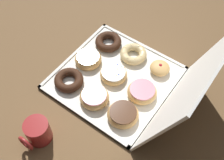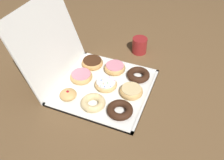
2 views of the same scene
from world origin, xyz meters
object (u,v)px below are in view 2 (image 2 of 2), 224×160
(glazed_ring_donut_1, at_px, (131,91))
(sprinkle_donut_4, at_px, (106,85))
(donut_box, at_px, (105,87))
(chocolate_frosted_donut_8, at_px, (92,63))
(coffee_mug, at_px, (140,45))
(chocolate_cake_ring_donut_2, at_px, (138,75))
(cruller_donut_3, at_px, (94,103))
(pink_frosted_donut_5, at_px, (114,68))
(chocolate_cake_ring_donut_0, at_px, (120,110))
(pink_frosted_donut_7, at_px, (81,76))
(jelly_filled_donut_6, at_px, (68,95))

(glazed_ring_donut_1, bearing_deg, sprinkle_donut_4, 91.66)
(donut_box, height_order, chocolate_frosted_donut_8, chocolate_frosted_donut_8)
(glazed_ring_donut_1, bearing_deg, chocolate_frosted_donut_8, 64.14)
(coffee_mug, bearing_deg, chocolate_cake_ring_donut_2, -164.14)
(sprinkle_donut_4, relative_size, coffee_mug, 1.04)
(cruller_donut_3, distance_m, pink_frosted_donut_5, 0.27)
(donut_box, bearing_deg, pink_frosted_donut_5, 1.13)
(glazed_ring_donut_1, distance_m, cruller_donut_3, 0.19)
(cruller_donut_3, bearing_deg, donut_box, 0.74)
(donut_box, distance_m, chocolate_frosted_donut_8, 0.19)
(chocolate_cake_ring_donut_0, height_order, coffee_mug, coffee_mug)
(chocolate_cake_ring_donut_2, bearing_deg, sprinkle_donut_4, 136.31)
(chocolate_cake_ring_donut_0, xyz_separation_m, cruller_donut_3, (-0.01, 0.13, 0.00))
(pink_frosted_donut_5, bearing_deg, pink_frosted_donut_7, 134.39)
(chocolate_frosted_donut_8, bearing_deg, coffee_mug, -39.37)
(pink_frosted_donut_5, bearing_deg, glazed_ring_donut_1, -133.63)
(chocolate_frosted_donut_8, relative_size, coffee_mug, 1.10)
(cruller_donut_3, bearing_deg, pink_frosted_donut_7, 43.80)
(jelly_filled_donut_6, relative_size, pink_frosted_donut_7, 0.71)
(chocolate_cake_ring_donut_0, bearing_deg, jelly_filled_donut_6, 91.01)
(cruller_donut_3, relative_size, sprinkle_donut_4, 1.03)
(pink_frosted_donut_5, relative_size, jelly_filled_donut_6, 1.39)
(glazed_ring_donut_1, distance_m, pink_frosted_donut_7, 0.27)
(chocolate_cake_ring_donut_2, height_order, sprinkle_donut_4, sprinkle_donut_4)
(pink_frosted_donut_5, bearing_deg, chocolate_frosted_donut_8, 91.70)
(glazed_ring_donut_1, bearing_deg, chocolate_cake_ring_donut_2, 2.08)
(sprinkle_donut_4, distance_m, pink_frosted_donut_7, 0.14)
(chocolate_cake_ring_donut_0, relative_size, chocolate_cake_ring_donut_2, 0.99)
(chocolate_cake_ring_donut_2, distance_m, sprinkle_donut_4, 0.19)
(donut_box, xyz_separation_m, glazed_ring_donut_1, (0.00, -0.14, 0.02))
(chocolate_cake_ring_donut_0, height_order, sprinkle_donut_4, sprinkle_donut_4)
(chocolate_cake_ring_donut_2, bearing_deg, pink_frosted_donut_7, 114.96)
(pink_frosted_donut_7, height_order, coffee_mug, coffee_mug)
(glazed_ring_donut_1, relative_size, chocolate_frosted_donut_8, 0.96)
(chocolate_cake_ring_donut_2, bearing_deg, jelly_filled_donut_6, 135.09)
(chocolate_cake_ring_donut_0, height_order, cruller_donut_3, cruller_donut_3)
(jelly_filled_donut_6, relative_size, chocolate_frosted_donut_8, 0.69)
(pink_frosted_donut_5, xyz_separation_m, jelly_filled_donut_6, (-0.27, 0.13, -0.00))
(pink_frosted_donut_5, distance_m, chocolate_frosted_donut_8, 0.13)
(glazed_ring_donut_1, bearing_deg, donut_box, 90.01)
(chocolate_cake_ring_donut_0, distance_m, pink_frosted_donut_5, 0.30)
(jelly_filled_donut_6, bearing_deg, chocolate_frosted_donut_8, -0.10)
(cruller_donut_3, height_order, chocolate_frosted_donut_8, chocolate_frosted_donut_8)
(chocolate_cake_ring_donut_0, height_order, chocolate_frosted_donut_8, chocolate_frosted_donut_8)
(sprinkle_donut_4, bearing_deg, cruller_donut_3, 178.30)
(chocolate_frosted_donut_8, bearing_deg, pink_frosted_donut_7, 178.38)
(pink_frosted_donut_5, xyz_separation_m, chocolate_frosted_donut_8, (-0.00, 0.13, -0.00))
(donut_box, xyz_separation_m, pink_frosted_donut_7, (0.01, 0.13, 0.03))
(chocolate_cake_ring_donut_2, bearing_deg, cruller_donut_3, 153.72)
(jelly_filled_donut_6, height_order, pink_frosted_donut_7, jelly_filled_donut_6)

